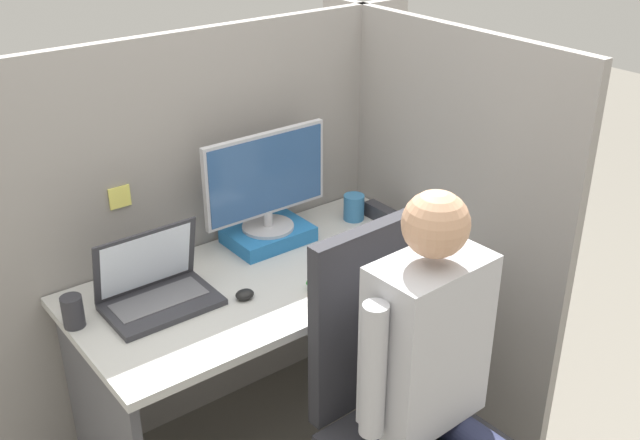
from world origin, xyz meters
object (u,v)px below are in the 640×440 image
laptop (157,290)px  person (437,376)px  monitor (266,180)px  pen_cup (73,312)px  office_chair (396,402)px  paper_box (268,235)px  stapler (382,214)px  carrot_toy (323,292)px  coffee_mug (354,207)px

laptop → person: size_ratio=0.27×
monitor → pen_cup: 0.82m
laptop → office_chair: size_ratio=0.32×
monitor → office_chair: bearing=-95.5°
monitor → pen_cup: monitor is taller
paper_box → laptop: (-0.53, -0.14, 0.02)m
stapler → pen_cup: (-1.25, 0.03, 0.02)m
paper_box → person: person is taller
laptop → office_chair: (0.45, -0.67, -0.24)m
paper_box → office_chair: (-0.08, -0.80, -0.22)m
carrot_toy → coffee_mug: size_ratio=1.34×
monitor → office_chair: 0.93m
monitor → laptop: size_ratio=1.43×
carrot_toy → person: 0.53m
stapler → pen_cup: pen_cup is taller
person → monitor: bearing=85.0°
paper_box → monitor: monitor is taller
coffee_mug → carrot_toy: bearing=-139.8°
office_chair → laptop: bearing=123.9°
carrot_toy → office_chair: office_chair is taller
monitor → pen_cup: size_ratio=4.86×
monitor → stapler: bearing=-16.1°
coffee_mug → person: bearing=-116.8°
paper_box → stapler: bearing=-15.8°
monitor → carrot_toy: size_ratio=3.66×
pen_cup → monitor: bearing=7.0°
paper_box → coffee_mug: 0.38m
office_chair → coffee_mug: (0.46, 0.75, 0.25)m
paper_box → monitor: bearing=90.0°
stapler → coffee_mug: size_ratio=1.57×
paper_box → coffee_mug: size_ratio=2.94×
monitor → laptop: 0.58m
paper_box → stapler: size_ratio=1.87×
monitor → coffee_mug: (0.38, -0.05, -0.20)m
laptop → stapler: bearing=0.4°
paper_box → person: (-0.08, -0.97, -0.02)m
office_chair → carrot_toy: bearing=90.0°
office_chair → pen_cup: 1.03m
stapler → office_chair: (-0.54, -0.67, -0.22)m
carrot_toy → person: (-0.01, -0.53, -0.01)m
paper_box → pen_cup: size_ratio=2.93×
laptop → stapler: size_ratio=2.18×
stapler → person: bearing=-122.9°
office_chair → pen_cup: (-0.71, 0.71, 0.25)m
carrot_toy → coffee_mug: (0.46, 0.39, 0.03)m
person → coffee_mug: 1.03m
pen_cup → office_chair: bearing=-44.9°
pen_cup → carrot_toy: bearing=-25.6°
stapler → person: size_ratio=0.13×
carrot_toy → coffee_mug: 0.60m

